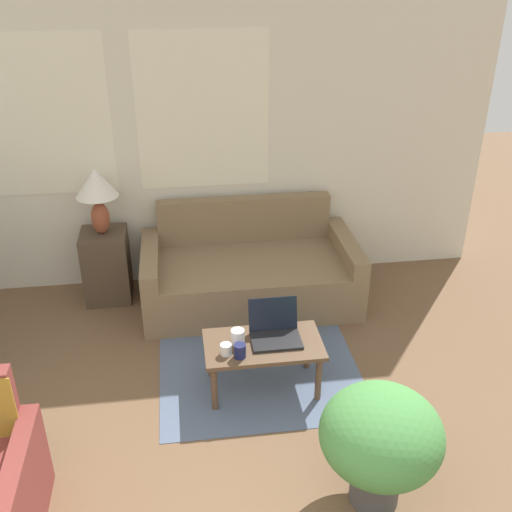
{
  "coord_description": "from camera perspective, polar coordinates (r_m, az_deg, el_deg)",
  "views": [
    {
      "loc": [
        0.32,
        -1.09,
        2.8
      ],
      "look_at": [
        0.86,
        2.76,
        0.75
      ],
      "focal_mm": 42.0,
      "sensor_mm": 36.0,
      "label": 1
    }
  ],
  "objects": [
    {
      "name": "laptop",
      "position": [
        4.14,
        1.81,
        -7.08
      ],
      "size": [
        0.34,
        0.3,
        0.25
      ],
      "color": "black",
      "rests_on": "coffee_table"
    },
    {
      "name": "cup_white",
      "position": [
        3.96,
        -1.55,
        -9.01
      ],
      "size": [
        0.08,
        0.08,
        0.1
      ],
      "color": "#191E4C",
      "rests_on": "coffee_table"
    },
    {
      "name": "cup_yellow",
      "position": [
        4.07,
        -1.75,
        -7.72
      ],
      "size": [
        0.09,
        0.09,
        0.11
      ],
      "color": "white",
      "rests_on": "coffee_table"
    },
    {
      "name": "side_table",
      "position": [
        5.34,
        -14.02,
        -0.89
      ],
      "size": [
        0.38,
        0.38,
        0.63
      ],
      "color": "#4C3D2D",
      "rests_on": "ground_plane"
    },
    {
      "name": "rug",
      "position": [
        4.79,
        -0.36,
        -7.95
      ],
      "size": [
        1.45,
        2.05,
        0.01
      ],
      "color": "slate",
      "rests_on": "ground_plane"
    },
    {
      "name": "wall_back",
      "position": [
        5.21,
        -11.4,
        10.56
      ],
      "size": [
        6.19,
        0.06,
        2.6
      ],
      "color": "silver",
      "rests_on": "ground_plane"
    },
    {
      "name": "coffee_table",
      "position": [
        4.14,
        0.69,
        -8.87
      ],
      "size": [
        0.81,
        0.45,
        0.38
      ],
      "color": "brown",
      "rests_on": "ground_plane"
    },
    {
      "name": "table_lamp",
      "position": [
        5.05,
        -14.93,
        6.17
      ],
      "size": [
        0.35,
        0.35,
        0.57
      ],
      "color": "brown",
      "rests_on": "side_table"
    },
    {
      "name": "couch",
      "position": [
        5.2,
        -0.65,
        -1.61
      ],
      "size": [
        1.81,
        0.93,
        0.82
      ],
      "color": "#846B4C",
      "rests_on": "ground_plane"
    },
    {
      "name": "potted_plant",
      "position": [
        3.39,
        11.78,
        -16.63
      ],
      "size": [
        0.66,
        0.66,
        0.73
      ],
      "color": "#4C4C4C",
      "rests_on": "ground_plane"
    },
    {
      "name": "cup_navy",
      "position": [
        3.99,
        -2.87,
        -8.86
      ],
      "size": [
        0.08,
        0.08,
        0.08
      ],
      "color": "white",
      "rests_on": "coffee_table"
    }
  ]
}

